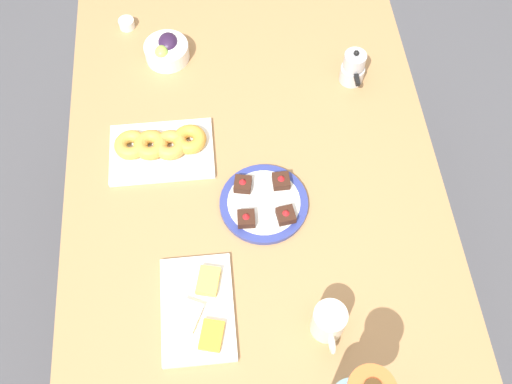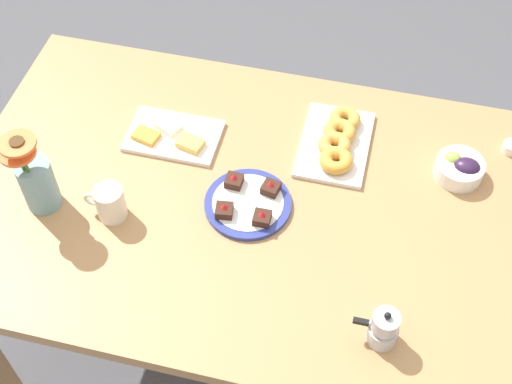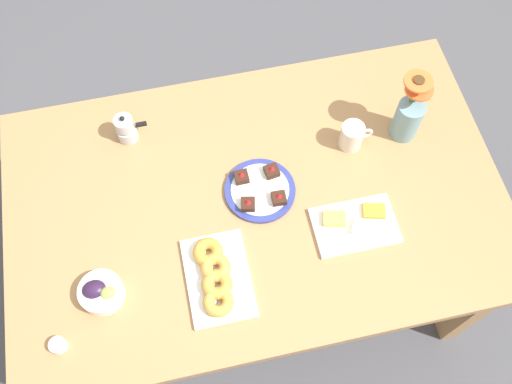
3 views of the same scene
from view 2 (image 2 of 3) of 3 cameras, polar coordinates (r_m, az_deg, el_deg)
The scene contains 10 objects.
ground_plane at distance 2.51m, azimuth -0.00°, elevation -10.95°, with size 6.00×6.00×0.00m, color #4C4C51.
dining_table at distance 1.95m, azimuth -0.00°, elevation -2.25°, with size 1.60×1.00×0.74m.
coffee_mug at distance 1.85m, azimuth -11.63°, elevation -0.83°, with size 0.11×0.08×0.10m.
grape_bowl at distance 1.99m, azimuth 16.00°, elevation 1.86°, with size 0.13×0.13×0.07m.
cheese_platter at distance 2.03m, azimuth -6.67°, elevation 4.50°, with size 0.26×0.17×0.03m.
croissant_platter at distance 2.00m, azimuth 6.51°, elevation 4.06°, with size 0.19×0.28×0.05m.
jam_cup_honey at distance 2.11m, azimuth 19.75°, elevation 3.41°, with size 0.05×0.05×0.03m.
dessert_plate at distance 1.87m, azimuth -0.65°, elevation -0.89°, with size 0.23×0.23×0.05m.
flower_vase at distance 1.89m, azimuth -17.16°, elevation 0.86°, with size 0.10×0.11×0.27m.
moka_pot at distance 1.66m, azimuth 10.16°, elevation -10.71°, with size 0.11×0.07×0.12m.
Camera 2 is at (-0.27, 1.10, 2.24)m, focal length 50.00 mm.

